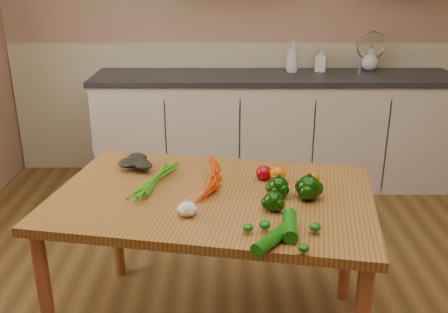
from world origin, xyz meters
name	(u,v)px	position (x,y,z in m)	size (l,w,h in m)	color
room	(276,87)	(0.00, 0.17, 1.25)	(4.04, 5.04, 2.64)	brown
counter_run	(274,128)	(0.21, 2.19, 0.46)	(2.84, 0.64, 1.14)	#C0B4A0
table	(213,210)	(-0.25, 0.31, 0.66)	(1.52, 1.12, 0.74)	#97602B
soap_bottle_a	(293,56)	(0.35, 2.28, 1.03)	(0.10, 0.10, 0.26)	silver
soap_bottle_b	(321,60)	(0.58, 2.31, 0.99)	(0.08, 0.09, 0.19)	silver
soap_bottle_c	(370,59)	(0.99, 2.37, 0.99)	(0.13, 0.13, 0.17)	silver
carrot_bunch	(193,180)	(-0.34, 0.37, 0.78)	(0.26, 0.20, 0.07)	#CC3504
leafy_greens	(136,159)	(-0.64, 0.61, 0.79)	(0.20, 0.18, 0.10)	black
garlic_bulb	(187,209)	(-0.35, 0.09, 0.77)	(0.07, 0.07, 0.06)	white
pepper_a	(278,187)	(0.04, 0.27, 0.79)	(0.09, 0.09, 0.09)	black
pepper_b	(309,188)	(0.16, 0.25, 0.80)	(0.11, 0.11, 0.11)	black
pepper_c	(274,201)	(0.00, 0.14, 0.79)	(0.08, 0.08, 0.08)	black
tomato_a	(264,173)	(-0.01, 0.46, 0.78)	(0.08, 0.08, 0.07)	#92020B
tomato_b	(277,173)	(0.05, 0.45, 0.78)	(0.08, 0.08, 0.07)	#CB5805
tomato_c	(312,179)	(0.20, 0.39, 0.78)	(0.08, 0.08, 0.07)	#CB5805
zucchini_a	(290,226)	(0.05, -0.04, 0.77)	(0.06, 0.06, 0.19)	#0A4D08
zucchini_b	(275,237)	(-0.02, -0.12, 0.77)	(0.05, 0.05, 0.24)	#0A4D08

